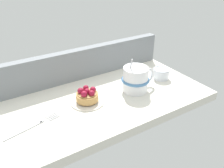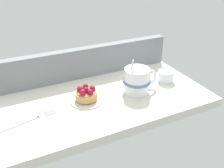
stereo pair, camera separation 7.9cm
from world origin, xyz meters
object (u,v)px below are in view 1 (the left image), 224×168
at_px(coffee_mug, 136,79).
at_px(dessert_fork, 33,126).
at_px(dessert_plate, 87,101).
at_px(sugar_bowl, 161,73).
at_px(raspberry_tart, 87,95).

relative_size(coffee_mug, dessert_fork, 0.79).
height_order(dessert_plate, sugar_bowl, sugar_bowl).
distance_m(dessert_plate, dessert_fork, 0.19).
relative_size(dessert_fork, sugar_bowl, 2.54).
bearing_deg(raspberry_tart, dessert_fork, -170.12).
bearing_deg(raspberry_tart, dessert_plate, 67.85).
bearing_deg(dessert_plate, coffee_mug, -7.41).
height_order(coffee_mug, sugar_bowl, coffee_mug).
distance_m(dessert_fork, sugar_bowl, 0.50).
bearing_deg(raspberry_tart, sugar_bowl, -0.45).
bearing_deg(raspberry_tart, coffee_mug, -7.29).
bearing_deg(coffee_mug, dessert_fork, -178.50).
distance_m(coffee_mug, dessert_fork, 0.36).
bearing_deg(dessert_fork, raspberry_tart, 9.88).
xyz_separation_m(dessert_plate, raspberry_tart, (-0.00, -0.00, 0.02)).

